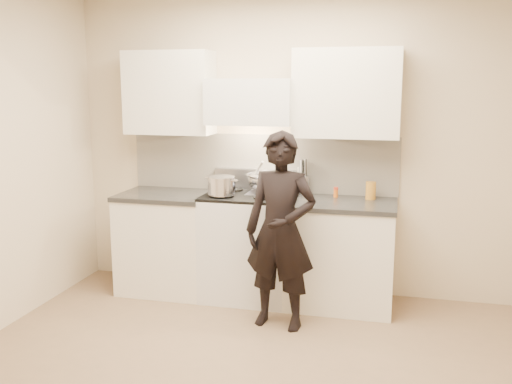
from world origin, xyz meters
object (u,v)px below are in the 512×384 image
wok (268,180)px  person (281,231)px  utensil_crock (303,184)px  stove (248,245)px  counter_right (341,253)px

wok → person: 0.79m
wok → person: size_ratio=0.29×
wok → utensil_crock: 0.32m
utensil_crock → person: 0.84m
stove → utensil_crock: utensil_crock is taller
counter_right → person: (-0.42, -0.56, 0.32)m
counter_right → wok: bearing=169.6°
stove → wok: bearing=39.7°
utensil_crock → person: size_ratio=0.21×
stove → wok: size_ratio=2.10×
counter_right → person: person is taller
stove → person: size_ratio=0.62×
counter_right → stove: bearing=-180.0°
wok → person: (0.26, -0.69, -0.28)m
utensil_crock → counter_right: bearing=-32.2°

